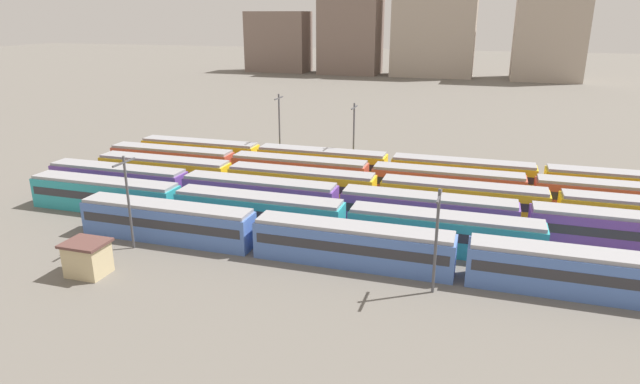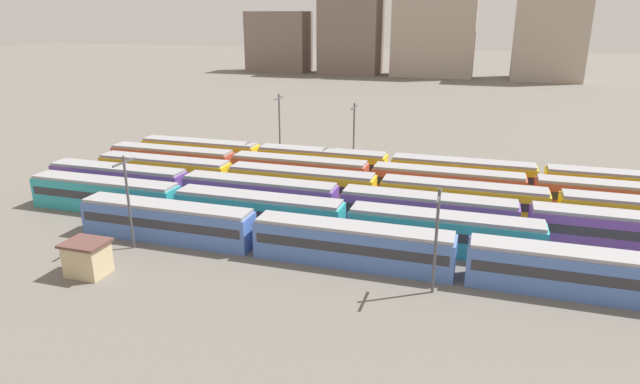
# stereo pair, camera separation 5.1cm
# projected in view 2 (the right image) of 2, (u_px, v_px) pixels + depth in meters

# --- Properties ---
(ground_plane) EXTENTS (600.00, 600.00, 0.00)m
(ground_plane) POSITION_uv_depth(u_px,v_px,m) (212.00, 197.00, 66.47)
(ground_plane) COLOR #666059
(train_track_0) EXTENTS (93.60, 3.06, 3.75)m
(train_track_0) POSITION_uv_depth(u_px,v_px,m) (584.00, 273.00, 42.80)
(train_track_0) COLOR #4C70BC
(train_track_0) RESTS_ON ground_plane
(train_track_1) EXTENTS (55.80, 3.06, 3.75)m
(train_track_1) POSITION_uv_depth(u_px,v_px,m) (258.00, 212.00, 56.06)
(train_track_1) COLOR teal
(train_track_1) RESTS_ON ground_plane
(train_track_2) EXTENTS (74.70, 3.06, 3.75)m
(train_track_2) POSITION_uv_depth(u_px,v_px,m) (339.00, 203.00, 58.71)
(train_track_2) COLOR #6B429E
(train_track_2) RESTS_ON ground_plane
(train_track_3) EXTENTS (112.50, 3.06, 3.75)m
(train_track_3) POSITION_uv_depth(u_px,v_px,m) (554.00, 208.00, 57.17)
(train_track_3) COLOR yellow
(train_track_3) RESTS_ON ground_plane
(train_track_4) EXTENTS (93.60, 3.06, 3.75)m
(train_track_4) POSITION_uv_depth(u_px,v_px,m) (447.00, 184.00, 65.15)
(train_track_4) COLOR #BC4C38
(train_track_4) RESTS_ON ground_plane
(train_track_5) EXTENTS (112.50, 3.06, 3.75)m
(train_track_5) POSITION_uv_depth(u_px,v_px,m) (540.00, 180.00, 66.78)
(train_track_5) COLOR yellow
(train_track_5) RESTS_ON ground_plane
(catenary_pole_0) EXTENTS (0.24, 3.20, 9.13)m
(catenary_pole_0) POSITION_uv_depth(u_px,v_px,m) (128.00, 198.00, 50.47)
(catenary_pole_0) COLOR #4C4C51
(catenary_pole_0) RESTS_ON ground_plane
(catenary_pole_1) EXTENTS (0.24, 3.20, 10.60)m
(catenary_pole_1) POSITION_uv_depth(u_px,v_px,m) (280.00, 127.00, 78.62)
(catenary_pole_1) COLOR #4C4C51
(catenary_pole_1) RESTS_ON ground_plane
(catenary_pole_2) EXTENTS (0.24, 3.20, 8.80)m
(catenary_pole_2) POSITION_uv_depth(u_px,v_px,m) (436.00, 236.00, 42.22)
(catenary_pole_2) COLOR #4C4C51
(catenary_pole_2) RESTS_ON ground_plane
(catenary_pole_3) EXTENTS (0.24, 3.20, 9.87)m
(catenary_pole_3) POSITION_uv_depth(u_px,v_px,m) (354.00, 135.00, 75.16)
(catenary_pole_3) COLOR #4C4C51
(catenary_pole_3) RESTS_ON ground_plane
(signal_hut) EXTENTS (3.60, 3.00, 3.04)m
(signal_hut) POSITION_uv_depth(u_px,v_px,m) (87.00, 258.00, 46.33)
(signal_hut) COLOR #C6B284
(signal_hut) RESTS_ON ground_plane
(distant_building_0) EXTENTS (23.52, 12.82, 22.46)m
(distant_building_0) POSITION_uv_depth(u_px,v_px,m) (279.00, 42.00, 209.05)
(distant_building_0) COLOR #7A665B
(distant_building_0) RESTS_ON ground_plane
(distant_building_1) EXTENTS (21.81, 15.95, 34.93)m
(distant_building_1) POSITION_uv_depth(u_px,v_px,m) (351.00, 25.00, 198.98)
(distant_building_1) COLOR #7A665B
(distant_building_1) RESTS_ON ground_plane
(distant_building_2) EXTENTS (28.55, 14.67, 35.84)m
(distant_building_2) POSITION_uv_depth(u_px,v_px,m) (435.00, 25.00, 190.26)
(distant_building_2) COLOR #A89989
(distant_building_2) RESTS_ON ground_plane
(distant_building_3) EXTENTS (22.27, 19.37, 36.54)m
(distant_building_3) POSITION_uv_depth(u_px,v_px,m) (551.00, 24.00, 179.40)
(distant_building_3) COLOR #A89989
(distant_building_3) RESTS_ON ground_plane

